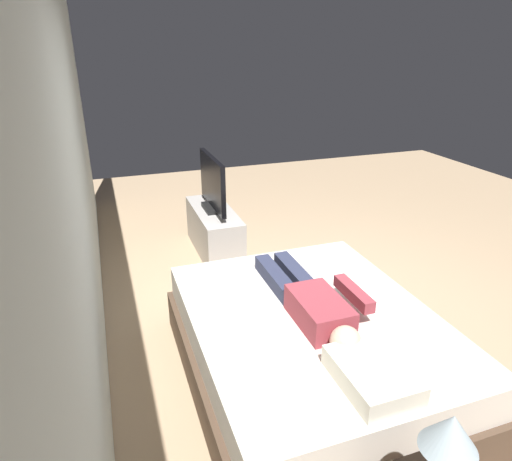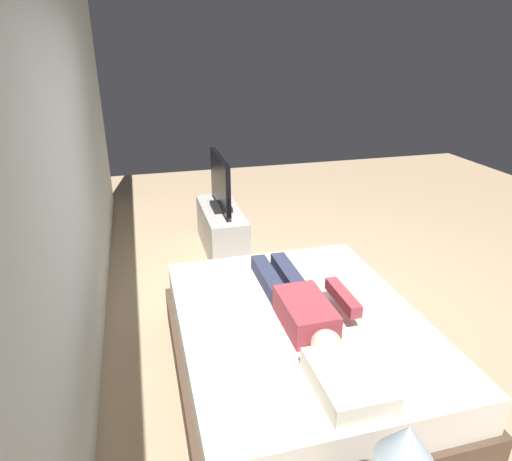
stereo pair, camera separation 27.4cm
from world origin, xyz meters
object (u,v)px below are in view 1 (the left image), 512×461
Objects in this scene: tv_stand at (214,231)px; person at (312,301)px; lamp at (451,434)px; pillow at (372,375)px; tv at (213,185)px; bed at (311,349)px; remote at (353,289)px.

person is at bearing -177.38° from tv_stand.
lamp reaches higher than tv_stand.
tv_stand is (2.95, 0.10, -0.35)m from pillow.
tv reaches higher than lamp.
pillow is 1.14× the size of lamp.
tv is 2.10× the size of lamp.
pillow reaches higher than bed.
person reaches higher than pillow.
remote is (0.15, -0.40, -0.07)m from person.
person is (0.72, -0.01, 0.02)m from pillow.
pillow is 0.44× the size of tv_stand.
tv is (-0.00, 0.00, 0.53)m from tv_stand.
person reaches higher than tv_stand.
lamp is (-1.34, 0.09, 0.23)m from person.
bed is 1.84× the size of tv_stand.
bed is at bearing 113.66° from remote.
bed is 13.48× the size of remote.
tv reaches higher than bed.
remote is at bearing -166.28° from tv_stand.
pillow is at bearing 179.52° from person.
remote is at bearing -166.28° from tv.
pillow is at bearing -178.14° from tv_stand.
tv_stand is at bearing 13.72° from remote.
person is 1.43× the size of tv.
person is at bearing -3.99° from lamp.
bed is 1.44m from lamp.
lamp is (-3.57, -0.01, 0.60)m from tv_stand.
remote is at bearing -69.53° from person.
lamp is at bearing -179.87° from tv.
tv is (2.07, 0.51, 0.24)m from remote.
bed is 2.26m from tv_stand.
remote is 0.14× the size of tv_stand.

